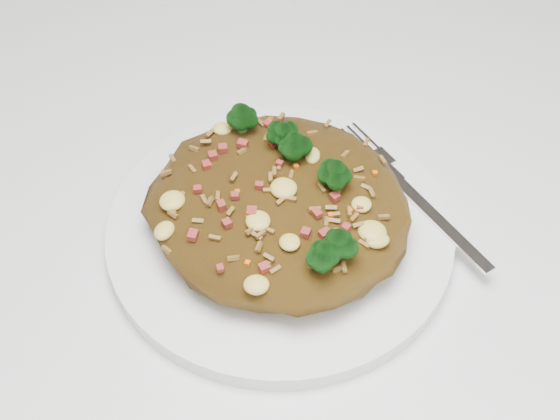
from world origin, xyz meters
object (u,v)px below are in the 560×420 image
object	(u,v)px
plate	(280,230)
dining_table	(348,291)
fork	(419,201)
fried_rice	(281,198)

from	to	relation	value
plate	dining_table	bearing A→B (deg)	40.92
dining_table	fork	bearing A→B (deg)	30.03
plate	fork	world-z (taller)	fork
fork	dining_table	bearing A→B (deg)	-118.29
fried_rice	plate	bearing A→B (deg)	-142.82
dining_table	fork	xyz separation A→B (m)	(0.04, 0.02, 0.11)
dining_table	plate	world-z (taller)	plate
plate	fried_rice	xyz separation A→B (m)	(0.00, 0.00, 0.03)
dining_table	fork	world-z (taller)	fork
dining_table	plate	bearing A→B (deg)	-139.08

